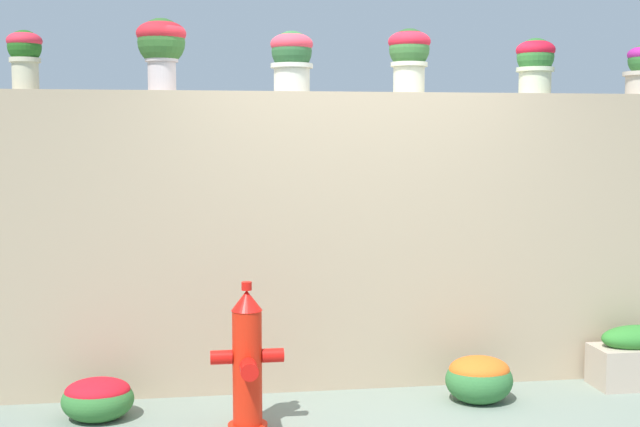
# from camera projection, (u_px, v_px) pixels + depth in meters

# --- Properties ---
(ground_plane) EXTENTS (24.00, 24.00, 0.00)m
(ground_plane) POSITION_uv_depth(u_px,v_px,m) (375.00, 424.00, 5.16)
(ground_plane) COLOR gray
(stone_wall) EXTENTS (5.05, 0.41, 2.07)m
(stone_wall) POSITION_uv_depth(u_px,v_px,m) (348.00, 239.00, 5.98)
(stone_wall) COLOR tan
(stone_wall) RESTS_ON ground
(potted_plant_0) EXTENTS (0.23, 0.23, 0.39)m
(potted_plant_0) POSITION_uv_depth(u_px,v_px,m) (25.00, 53.00, 5.51)
(potted_plant_0) COLOR beige
(potted_plant_0) RESTS_ON stone_wall
(potted_plant_1) EXTENTS (0.34, 0.34, 0.49)m
(potted_plant_1) POSITION_uv_depth(u_px,v_px,m) (161.00, 44.00, 5.64)
(potted_plant_1) COLOR #C1B0B0
(potted_plant_1) RESTS_ON stone_wall
(potted_plant_2) EXTENTS (0.30, 0.30, 0.43)m
(potted_plant_2) POSITION_uv_depth(u_px,v_px,m) (292.00, 57.00, 5.81)
(potted_plant_2) COLOR beige
(potted_plant_2) RESTS_ON stone_wall
(potted_plant_3) EXTENTS (0.30, 0.30, 0.46)m
(potted_plant_3) POSITION_uv_depth(u_px,v_px,m) (409.00, 54.00, 5.93)
(potted_plant_3) COLOR beige
(potted_plant_3) RESTS_ON stone_wall
(potted_plant_4) EXTENTS (0.28, 0.28, 0.40)m
(potted_plant_4) POSITION_uv_depth(u_px,v_px,m) (535.00, 61.00, 6.04)
(potted_plant_4) COLOR #BAC09E
(potted_plant_4) RESTS_ON stone_wall
(fire_hydrant) EXTENTS (0.44, 0.35, 0.90)m
(fire_hydrant) POSITION_uv_depth(u_px,v_px,m) (247.00, 362.00, 5.04)
(fire_hydrant) COLOR red
(fire_hydrant) RESTS_ON ground
(flower_bush_left) EXTENTS (0.45, 0.40, 0.27)m
(flower_bush_left) POSITION_uv_depth(u_px,v_px,m) (98.00, 397.00, 5.25)
(flower_bush_left) COLOR #337132
(flower_bush_left) RESTS_ON ground
(flower_bush_right) EXTENTS (0.45, 0.41, 0.32)m
(flower_bush_right) POSITION_uv_depth(u_px,v_px,m) (479.00, 377.00, 5.60)
(flower_bush_right) COLOR #347438
(flower_bush_right) RESTS_ON ground
(planter_box) EXTENTS (0.62, 0.32, 0.44)m
(planter_box) POSITION_uv_depth(u_px,v_px,m) (637.00, 357.00, 5.94)
(planter_box) COLOR #B8A490
(planter_box) RESTS_ON ground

